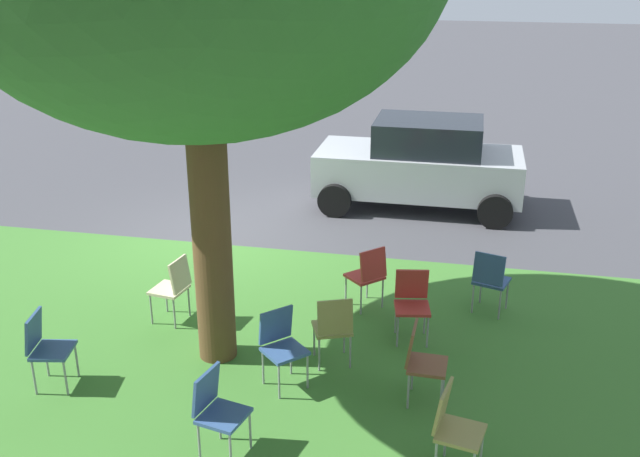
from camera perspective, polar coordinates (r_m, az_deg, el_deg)
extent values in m
plane|color=#424247|center=(12.13, -8.55, -0.81)|extent=(80.00, 80.00, 0.00)
cube|color=#3D752D|center=(9.50, -15.21, -7.90)|extent=(48.00, 6.00, 0.01)
cylinder|color=brown|center=(8.08, -8.61, 0.35)|extent=(0.44, 0.44, 3.33)
cube|color=#B7332D|center=(9.63, 3.53, -3.79)|extent=(0.58, 0.58, 0.04)
cube|color=#B7332D|center=(9.40, 4.23, -2.85)|extent=(0.34, 0.35, 0.40)
cylinder|color=gray|center=(9.95, 3.74, -4.40)|extent=(0.02, 0.02, 0.42)
cylinder|color=gray|center=(9.75, 2.05, -4.91)|extent=(0.02, 0.02, 0.42)
cylinder|color=gray|center=(9.71, 4.96, -5.11)|extent=(0.02, 0.02, 0.42)
cylinder|color=gray|center=(9.51, 3.25, -5.66)|extent=(0.02, 0.02, 0.42)
cube|color=beige|center=(9.46, -11.83, -4.73)|extent=(0.46, 0.48, 0.04)
cube|color=beige|center=(9.27, -11.00, -3.58)|extent=(0.14, 0.41, 0.40)
cylinder|color=gray|center=(9.78, -12.03, -5.34)|extent=(0.02, 0.02, 0.42)
cylinder|color=gray|center=(9.51, -13.17, -6.23)|extent=(0.02, 0.02, 0.42)
cylinder|color=gray|center=(9.61, -10.30, -5.70)|extent=(0.02, 0.02, 0.42)
cylinder|color=gray|center=(9.34, -11.42, -6.61)|extent=(0.02, 0.02, 0.42)
cube|color=#335184|center=(8.45, -20.31, -9.02)|extent=(0.47, 0.49, 0.04)
cube|color=#335184|center=(8.40, -21.68, -7.52)|extent=(0.16, 0.41, 0.40)
cylinder|color=gray|center=(8.36, -19.43, -11.06)|extent=(0.02, 0.02, 0.42)
cylinder|color=gray|center=(8.65, -18.64, -9.81)|extent=(0.02, 0.02, 0.42)
cylinder|color=gray|center=(8.48, -21.63, -10.88)|extent=(0.02, 0.02, 0.42)
cylinder|color=gray|center=(8.76, -20.77, -9.66)|extent=(0.02, 0.02, 0.42)
cube|color=brown|center=(7.76, 8.48, -10.63)|extent=(0.41, 0.43, 0.04)
cube|color=brown|center=(7.65, 7.23, -8.97)|extent=(0.10, 0.40, 0.40)
cylinder|color=gray|center=(7.73, 9.54, -12.89)|extent=(0.02, 0.02, 0.42)
cylinder|color=gray|center=(8.03, 9.75, -11.47)|extent=(0.02, 0.02, 0.42)
cylinder|color=gray|center=(7.75, 6.98, -12.63)|extent=(0.02, 0.02, 0.42)
cylinder|color=gray|center=(8.05, 7.30, -11.23)|extent=(0.02, 0.02, 0.42)
cube|color=olive|center=(8.36, 0.96, -7.89)|extent=(0.54, 0.53, 0.04)
cube|color=olive|center=(8.09, 1.21, -7.01)|extent=(0.40, 0.23, 0.40)
cylinder|color=gray|center=(8.65, 1.92, -8.57)|extent=(0.02, 0.02, 0.42)
cylinder|color=gray|center=(8.59, -0.46, -8.78)|extent=(0.02, 0.02, 0.42)
cylinder|color=gray|center=(8.36, 2.40, -9.71)|extent=(0.02, 0.02, 0.42)
cylinder|color=gray|center=(8.30, -0.07, -9.93)|extent=(0.02, 0.02, 0.42)
cube|color=olive|center=(6.87, 11.04, -15.57)|extent=(0.48, 0.49, 0.04)
cube|color=olive|center=(6.76, 9.66, -13.64)|extent=(0.16, 0.41, 0.40)
cylinder|color=gray|center=(7.12, 12.64, -16.48)|extent=(0.02, 0.02, 0.42)
cylinder|color=gray|center=(7.17, 9.88, -15.96)|extent=(0.02, 0.02, 0.42)
cube|color=#335184|center=(9.75, 13.38, -4.04)|extent=(0.52, 0.51, 0.04)
cube|color=#335184|center=(9.49, 13.19, -3.14)|extent=(0.41, 0.20, 0.40)
cylinder|color=gray|center=(9.96, 14.55, -5.06)|extent=(0.02, 0.02, 0.42)
cylinder|color=gray|center=(10.04, 12.57, -4.65)|extent=(0.02, 0.02, 0.42)
cylinder|color=gray|center=(9.66, 13.99, -5.86)|extent=(0.02, 0.02, 0.42)
cylinder|color=gray|center=(9.74, 11.96, -5.43)|extent=(0.02, 0.02, 0.42)
cube|color=#335184|center=(7.93, -2.79, -9.65)|extent=(0.58, 0.58, 0.04)
cube|color=#335184|center=(7.95, -3.51, -7.60)|extent=(0.34, 0.35, 0.40)
cylinder|color=gray|center=(7.85, -3.25, -11.99)|extent=(0.02, 0.02, 0.42)
cylinder|color=gray|center=(8.01, -1.00, -11.21)|extent=(0.02, 0.02, 0.42)
cylinder|color=gray|center=(8.10, -4.51, -10.87)|extent=(0.02, 0.02, 0.42)
cylinder|color=gray|center=(8.25, -2.31, -10.15)|extent=(0.02, 0.02, 0.42)
cube|color=#B7332D|center=(8.87, 7.28, -6.26)|extent=(0.48, 0.47, 0.04)
cube|color=#B7332D|center=(8.92, 7.25, -4.36)|extent=(0.41, 0.15, 0.40)
cylinder|color=gray|center=(8.81, 6.13, -8.09)|extent=(0.02, 0.02, 0.42)
cylinder|color=gray|center=(8.84, 8.48, -8.09)|extent=(0.02, 0.02, 0.42)
cylinder|color=gray|center=(9.11, 5.99, -7.04)|extent=(0.02, 0.02, 0.42)
cylinder|color=gray|center=(9.14, 8.26, -7.05)|extent=(0.02, 0.02, 0.42)
cube|color=#335184|center=(7.01, -7.60, -14.45)|extent=(0.48, 0.50, 0.04)
cube|color=#335184|center=(6.96, -8.99, -12.43)|extent=(0.17, 0.41, 0.40)
cylinder|color=gray|center=(6.96, -7.07, -17.12)|extent=(0.02, 0.02, 0.42)
cylinder|color=gray|center=(7.20, -5.54, -15.55)|extent=(0.02, 0.02, 0.42)
cylinder|color=gray|center=(7.11, -9.52, -16.31)|extent=(0.02, 0.02, 0.42)
cylinder|color=gray|center=(7.34, -7.92, -14.81)|extent=(0.02, 0.02, 0.42)
cube|color=#ADB2B7|center=(13.44, 7.76, 4.51)|extent=(3.70, 1.64, 0.76)
cube|color=#1E232B|center=(13.27, 8.55, 7.15)|extent=(1.90, 1.44, 0.64)
cylinder|color=black|center=(12.91, 1.16, 2.22)|extent=(0.60, 0.18, 0.60)
cylinder|color=black|center=(14.54, 2.46, 4.41)|extent=(0.60, 0.18, 0.60)
cylinder|color=black|center=(12.72, 13.65, 1.30)|extent=(0.60, 0.18, 0.60)
cylinder|color=black|center=(14.37, 13.55, 3.62)|extent=(0.60, 0.18, 0.60)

